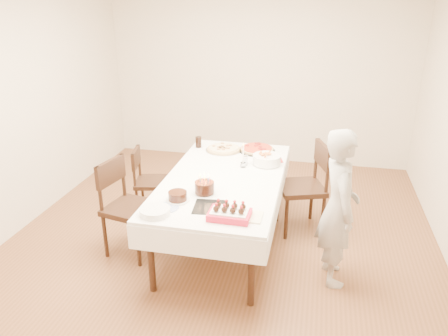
% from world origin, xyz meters
% --- Properties ---
extents(floor, '(5.00, 5.00, 0.00)m').
position_xyz_m(floor, '(0.00, 0.00, 0.00)').
color(floor, brown).
rests_on(floor, ground).
extents(wall_back, '(4.50, 0.04, 2.70)m').
position_xyz_m(wall_back, '(0.00, 2.50, 1.35)').
color(wall_back, beige).
rests_on(wall_back, floor).
extents(wall_front, '(4.50, 0.04, 2.70)m').
position_xyz_m(wall_front, '(0.00, -2.50, 1.35)').
color(wall_front, beige).
rests_on(wall_front, floor).
extents(wall_left, '(0.04, 5.00, 2.70)m').
position_xyz_m(wall_left, '(-2.25, 0.00, 1.35)').
color(wall_left, beige).
rests_on(wall_left, floor).
extents(dining_table, '(1.15, 2.15, 0.75)m').
position_xyz_m(dining_table, '(0.03, -0.02, 0.38)').
color(dining_table, white).
rests_on(dining_table, floor).
extents(chair_right_savory, '(0.65, 0.65, 1.00)m').
position_xyz_m(chair_right_savory, '(0.78, 0.43, 0.50)').
color(chair_right_savory, '#321810').
rests_on(chair_right_savory, floor).
extents(chair_left_savory, '(0.50, 0.50, 0.82)m').
position_xyz_m(chair_left_savory, '(-0.92, 0.41, 0.41)').
color(chair_left_savory, '#321810').
rests_on(chair_left_savory, floor).
extents(chair_left_dessert, '(0.59, 0.59, 0.98)m').
position_xyz_m(chair_left_dessert, '(-0.83, -0.40, 0.49)').
color(chair_left_dessert, '#321810').
rests_on(chair_left_dessert, floor).
extents(person, '(0.45, 0.59, 1.45)m').
position_xyz_m(person, '(1.14, -0.41, 0.72)').
color(person, '#ABA6A1').
rests_on(person, floor).
extents(pizza_white, '(0.46, 0.46, 0.04)m').
position_xyz_m(pizza_white, '(-0.14, 0.72, 0.77)').
color(pizza_white, beige).
rests_on(pizza_white, dining_table).
extents(pizza_pepperoni, '(0.51, 0.51, 0.04)m').
position_xyz_m(pizza_pepperoni, '(0.24, 0.80, 0.77)').
color(pizza_pepperoni, red).
rests_on(pizza_pepperoni, dining_table).
extents(red_placemat, '(0.32, 0.32, 0.01)m').
position_xyz_m(red_placemat, '(0.42, 0.58, 0.75)').
color(red_placemat, '#B21E1E').
rests_on(red_placemat, dining_table).
extents(pasta_bowl, '(0.37, 0.37, 0.10)m').
position_xyz_m(pasta_bowl, '(0.40, 0.41, 0.81)').
color(pasta_bowl, white).
rests_on(pasta_bowl, dining_table).
extents(taper_candle, '(0.07, 0.07, 0.27)m').
position_xyz_m(taper_candle, '(0.17, 0.28, 0.88)').
color(taper_candle, white).
rests_on(taper_candle, dining_table).
extents(shaker_pair, '(0.10, 0.10, 0.10)m').
position_xyz_m(shaker_pair, '(0.18, 0.34, 0.80)').
color(shaker_pair, white).
rests_on(shaker_pair, dining_table).
extents(cola_glass, '(0.08, 0.08, 0.13)m').
position_xyz_m(cola_glass, '(-0.46, 0.78, 0.82)').
color(cola_glass, black).
rests_on(cola_glass, dining_table).
extents(layer_cake, '(0.24, 0.24, 0.09)m').
position_xyz_m(layer_cake, '(-0.26, -0.63, 0.79)').
color(layer_cake, '#34170D').
rests_on(layer_cake, dining_table).
extents(cake_board, '(0.32, 0.32, 0.01)m').
position_xyz_m(cake_board, '(0.05, -0.69, 0.75)').
color(cake_board, black).
rests_on(cake_board, dining_table).
extents(birthday_cake, '(0.23, 0.23, 0.17)m').
position_xyz_m(birthday_cake, '(-0.07, -0.43, 0.85)').
color(birthday_cake, '#3C1B10').
rests_on(birthday_cake, dining_table).
extents(strawberry_box, '(0.35, 0.23, 0.09)m').
position_xyz_m(strawberry_box, '(0.25, -0.84, 0.79)').
color(strawberry_box, red).
rests_on(strawberry_box, dining_table).
extents(box_lid, '(0.31, 0.21, 0.03)m').
position_xyz_m(box_lid, '(0.36, -0.79, 0.75)').
color(box_lid, beige).
rests_on(box_lid, dining_table).
extents(plate_stack, '(0.27, 0.27, 0.05)m').
position_xyz_m(plate_stack, '(-0.37, -0.91, 0.78)').
color(plate_stack, white).
rests_on(plate_stack, dining_table).
extents(china_plate, '(0.27, 0.27, 0.01)m').
position_xyz_m(china_plate, '(-0.31, -0.78, 0.75)').
color(china_plate, white).
rests_on(china_plate, dining_table).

